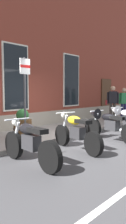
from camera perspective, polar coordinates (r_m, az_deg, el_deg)
ground_plane at (r=7.70m, az=0.37°, el=-6.84°), size 140.00×140.00×0.00m
sidewalk at (r=8.48m, az=-5.96°, el=-5.33°), size 26.59×2.40×0.12m
motorcycle_black_naked at (r=5.17m, az=-8.02°, el=-7.33°), size 0.62×2.01×0.97m
motorcycle_yellow_naked at (r=6.37m, az=3.16°, el=-4.89°), size 0.81×1.95×0.99m
motorcycle_black_sport at (r=7.72m, az=10.90°, el=-2.75°), size 0.72×2.18×1.00m
pedestrian_dark_jacket at (r=12.10m, az=11.82°, el=2.59°), size 0.46×0.57×1.71m
pedestrian_striped_shirt at (r=12.81m, az=14.38°, el=2.41°), size 0.61×0.41×1.63m
parking_sign at (r=6.91m, az=-9.12°, el=5.78°), size 0.36×0.07×2.41m
barrel_planter at (r=7.63m, az=-9.66°, el=-3.14°), size 0.60×0.60×0.91m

